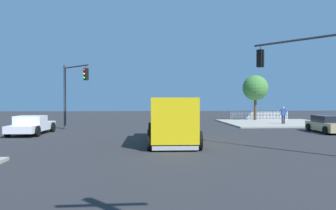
% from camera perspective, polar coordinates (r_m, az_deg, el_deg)
% --- Properties ---
extents(ground_plane, '(100.00, 100.00, 0.00)m').
position_cam_1_polar(ground_plane, '(21.83, -0.45, -5.83)').
color(ground_plane, '#2B2B2D').
extents(sidewalk_corner_near, '(10.80, 10.80, 0.14)m').
position_cam_1_polar(sidewalk_corner_near, '(36.93, 18.11, -2.95)').
color(sidewalk_corner_near, '#9E998E').
rests_on(sidewalk_corner_near, ground).
extents(delivery_truck, '(2.89, 7.58, 2.68)m').
position_cam_1_polar(delivery_truck, '(19.70, 0.55, -2.45)').
color(delivery_truck, yellow).
rests_on(delivery_truck, ground).
extents(traffic_light_primary, '(2.67, 3.06, 5.56)m').
position_cam_1_polar(traffic_light_primary, '(29.07, -16.22, 3.05)').
color(traffic_light_primary, '#38383D').
rests_on(traffic_light_primary, ground).
extents(traffic_light_secondary, '(3.17, 3.97, 5.80)m').
position_cam_1_polar(traffic_light_secondary, '(17.41, 23.78, 5.08)').
color(traffic_light_secondary, '#38383D').
rests_on(traffic_light_secondary, ground).
extents(pickup_white, '(2.37, 5.26, 1.38)m').
position_cam_1_polar(pickup_white, '(26.46, -22.47, -3.12)').
color(pickup_white, white).
rests_on(pickup_white, ground).
extents(sedan_tan, '(2.24, 4.40, 1.31)m').
position_cam_1_polar(sedan_tan, '(28.58, 25.87, -3.04)').
color(sedan_tan, tan).
rests_on(sedan_tan, ground).
extents(pedestrian_near_corner, '(0.50, 0.33, 1.70)m').
position_cam_1_polar(pedestrian_near_corner, '(34.75, 19.25, -1.49)').
color(pedestrian_near_corner, black).
rests_on(pedestrian_near_corner, sidewalk_corner_near).
extents(picket_fence_run, '(7.12, 0.05, 0.95)m').
position_cam_1_polar(picket_fence_run, '(41.71, 15.45, -1.73)').
color(picket_fence_run, silver).
rests_on(picket_fence_run, sidewalk_corner_near).
extents(shade_tree_near, '(2.97, 2.97, 5.27)m').
position_cam_1_polar(shade_tree_near, '(40.29, 14.82, 2.84)').
color(shade_tree_near, brown).
rests_on(shade_tree_near, sidewalk_corner_near).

